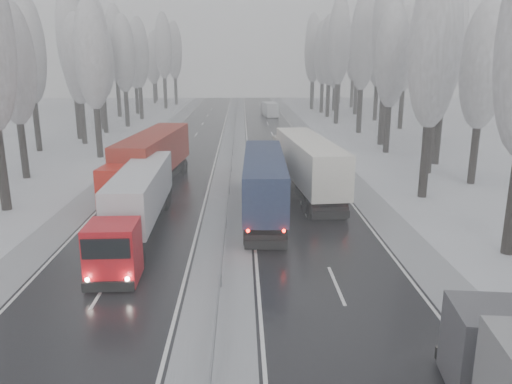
{
  "coord_description": "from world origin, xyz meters",
  "views": [
    {
      "loc": [
        1.0,
        -8.66,
        9.89
      ],
      "look_at": [
        1.85,
        20.41,
        2.2
      ],
      "focal_mm": 35.0,
      "sensor_mm": 36.0,
      "label": 1
    }
  ],
  "objects_px": {
    "truck_blue_box": "(264,178)",
    "truck_red_red": "(151,159)",
    "box_truck_distant": "(270,109)",
    "truck_red_white": "(138,198)",
    "truck_cream_box": "(305,161)"
  },
  "relations": [
    {
      "from": "truck_red_white",
      "to": "truck_red_red",
      "type": "relative_size",
      "value": 0.84
    },
    {
      "from": "truck_cream_box",
      "to": "truck_red_white",
      "type": "height_order",
      "value": "truck_cream_box"
    },
    {
      "from": "truck_blue_box",
      "to": "truck_red_red",
      "type": "relative_size",
      "value": 0.92
    },
    {
      "from": "truck_red_white",
      "to": "truck_red_red",
      "type": "height_order",
      "value": "truck_red_red"
    },
    {
      "from": "truck_blue_box",
      "to": "truck_red_red",
      "type": "height_order",
      "value": "truck_red_red"
    },
    {
      "from": "box_truck_distant",
      "to": "truck_red_white",
      "type": "xyz_separation_m",
      "value": [
        -11.16,
        -63.12,
        0.85
      ]
    },
    {
      "from": "box_truck_distant",
      "to": "truck_red_white",
      "type": "height_order",
      "value": "truck_red_white"
    },
    {
      "from": "box_truck_distant",
      "to": "truck_red_red",
      "type": "bearing_deg",
      "value": -110.14
    },
    {
      "from": "truck_blue_box",
      "to": "truck_red_white",
      "type": "height_order",
      "value": "truck_blue_box"
    },
    {
      "from": "truck_blue_box",
      "to": "truck_red_red",
      "type": "distance_m",
      "value": 10.32
    },
    {
      "from": "truck_red_red",
      "to": "truck_blue_box",
      "type": "bearing_deg",
      "value": -29.01
    },
    {
      "from": "truck_blue_box",
      "to": "truck_cream_box",
      "type": "bearing_deg",
      "value": 57.31
    },
    {
      "from": "truck_red_white",
      "to": "truck_red_red",
      "type": "xyz_separation_m",
      "value": [
        -1.02,
        10.05,
        0.39
      ]
    },
    {
      "from": "box_truck_distant",
      "to": "truck_red_red",
      "type": "distance_m",
      "value": 54.46
    },
    {
      "from": "truck_cream_box",
      "to": "box_truck_distant",
      "type": "height_order",
      "value": "truck_cream_box"
    }
  ]
}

